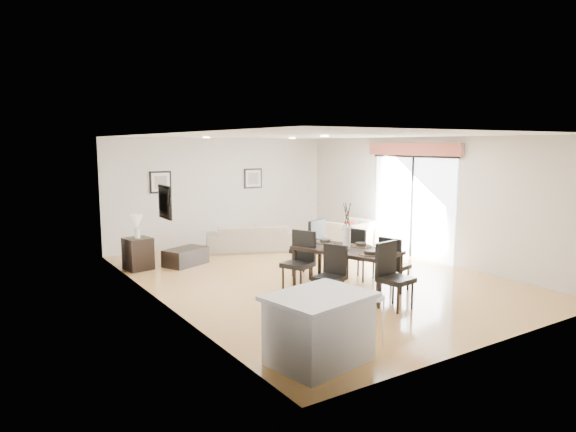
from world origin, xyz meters
TOP-DOWN VIEW (x-y plane):
  - ground at (0.00, 0.00)m, footprint 8.00×8.00m
  - wall_back at (0.00, 4.00)m, footprint 6.00×0.04m
  - wall_front at (0.00, -4.00)m, footprint 6.00×0.04m
  - wall_left at (-3.00, 0.00)m, footprint 0.04×8.00m
  - wall_right at (3.00, 0.00)m, footprint 0.04×8.00m
  - ceiling at (0.00, 0.00)m, footprint 6.00×8.00m
  - sofa at (0.21, 2.81)m, footprint 2.33×1.63m
  - armchair at (2.29, 1.67)m, footprint 1.28×1.19m
  - courtyard_plant_a at (5.62, -1.05)m, footprint 0.69×0.64m
  - courtyard_plant_b at (5.44, 1.63)m, footprint 0.49×0.49m
  - dining_table at (-0.06, -1.08)m, footprint 1.42×1.99m
  - dining_chair_wnear at (-0.71, -1.50)m, footprint 0.55×0.55m
  - dining_chair_wfar at (-0.70, -0.60)m, footprint 0.61×0.61m
  - dining_chair_enear at (0.58, -1.56)m, footprint 0.53×0.53m
  - dining_chair_efar at (0.57, -0.66)m, footprint 0.55×0.55m
  - dining_chair_head at (-0.08, -2.19)m, footprint 0.53×0.53m
  - dining_chair_foot at (-0.03, 0.03)m, footprint 0.65×0.65m
  - vase at (-0.06, -1.08)m, footprint 1.03×1.58m
  - coffee_table at (-1.70, 2.26)m, footprint 1.03×0.85m
  - side_table at (-2.66, 2.41)m, footprint 0.56×0.56m
  - table_lamp at (-2.66, 2.41)m, footprint 0.25×0.25m
  - cushion at (2.19, 1.57)m, footprint 0.30×0.16m
  - kitchen_island at (-2.23, -3.23)m, footprint 1.32×1.10m
  - bar_stool at (-1.42, -3.23)m, footprint 0.31×0.31m
  - framed_print_back_left at (-1.60, 3.97)m, footprint 0.52×0.04m
  - framed_print_back_right at (0.90, 3.97)m, footprint 0.52×0.04m
  - framed_print_left_wall at (-2.97, -0.20)m, footprint 0.04×0.52m
  - sliding_door at (2.96, 0.30)m, footprint 0.12×2.70m
  - courtyard at (6.16, 0.87)m, footprint 6.00×6.00m

SIDE VIEW (x-z plane):
  - ground at x=0.00m, z-range 0.00..0.00m
  - coffee_table at x=-1.70m, z-range 0.00..0.36m
  - sofa at x=0.21m, z-range 0.00..0.63m
  - courtyard_plant_a at x=5.62m, z-range 0.00..0.64m
  - side_table at x=-2.66m, z-range 0.00..0.65m
  - courtyard_plant_b at x=5.44m, z-range 0.00..0.66m
  - armchair at x=2.29m, z-range 0.00..0.70m
  - kitchen_island at x=-2.23m, z-range 0.01..0.83m
  - dining_chair_wnear at x=-0.71m, z-range 0.06..1.00m
  - dining_chair_enear at x=0.58m, z-range 0.06..1.01m
  - cushion at x=2.19m, z-range 0.40..0.69m
  - dining_chair_efar at x=0.57m, z-range 0.06..1.05m
  - dining_chair_head at x=-0.08m, z-range 0.06..1.09m
  - dining_chair_wfar at x=-0.70m, z-range 0.06..1.10m
  - bar_stool at x=-1.42m, z-range 0.24..0.92m
  - dining_chair_foot at x=-0.03m, z-range 0.07..1.18m
  - dining_table at x=-0.06m, z-range 0.30..1.05m
  - courtyard at x=6.16m, z-range -0.08..1.92m
  - table_lamp at x=-2.66m, z-range 0.72..1.20m
  - vase at x=-0.06m, z-range 0.68..1.48m
  - wall_back at x=0.00m, z-range 0.00..2.70m
  - wall_front at x=0.00m, z-range 0.00..2.70m
  - wall_left at x=-3.00m, z-range 0.00..2.70m
  - wall_right at x=3.00m, z-range 0.00..2.70m
  - framed_print_back_left at x=-1.60m, z-range 1.39..1.91m
  - framed_print_back_right at x=0.90m, z-range 1.39..1.91m
  - framed_print_left_wall at x=-2.97m, z-range 1.39..1.91m
  - sliding_door at x=2.96m, z-range 0.38..2.95m
  - ceiling at x=0.00m, z-range 2.69..2.71m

